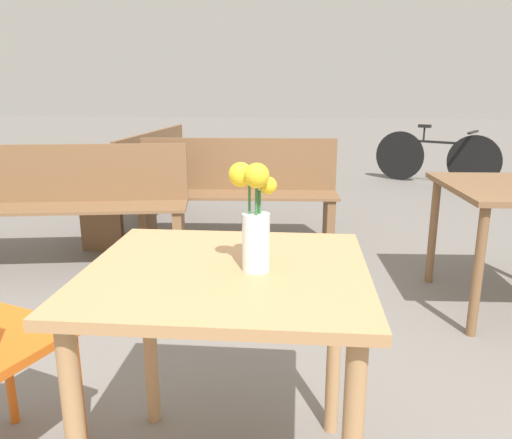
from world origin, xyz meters
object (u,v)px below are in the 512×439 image
at_px(table_front, 227,308).
at_px(bench_middle, 146,174).
at_px(bicycle, 436,157).
at_px(bench_near, 51,201).
at_px(flower_vase, 255,220).
at_px(bench_far, 238,190).

distance_m(table_front, bench_middle, 3.32).
bearing_deg(bicycle, table_front, -108.09).
distance_m(bench_near, bench_middle, 1.22).
height_order(table_front, flower_vase, flower_vase).
distance_m(bench_far, bicycle, 3.70).
distance_m(bench_middle, bicycle, 3.92).
relative_size(bench_middle, bicycle, 1.23).
height_order(bench_near, bicycle, bench_near).
distance_m(bench_middle, bench_far, 1.12).
xyz_separation_m(table_front, bench_far, (-0.36, 2.44, -0.16)).
distance_m(table_front, flower_vase, 0.28).
xyz_separation_m(flower_vase, bench_far, (-0.44, 2.46, -0.42)).
bearing_deg(bench_near, bicycle, 47.05).
relative_size(table_front, bicycle, 0.56).
xyz_separation_m(bench_near, bench_far, (1.21, 0.59, -0.02)).
bearing_deg(bicycle, bench_far, -125.38).
bearing_deg(bench_near, bench_middle, 77.34).
height_order(table_front, bicycle, bicycle).
distance_m(bench_near, bicycle, 4.92).
xyz_separation_m(table_front, bench_near, (-1.57, 1.86, -0.14)).
relative_size(table_front, flower_vase, 2.68).
bearing_deg(bench_middle, bench_far, -32.44).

